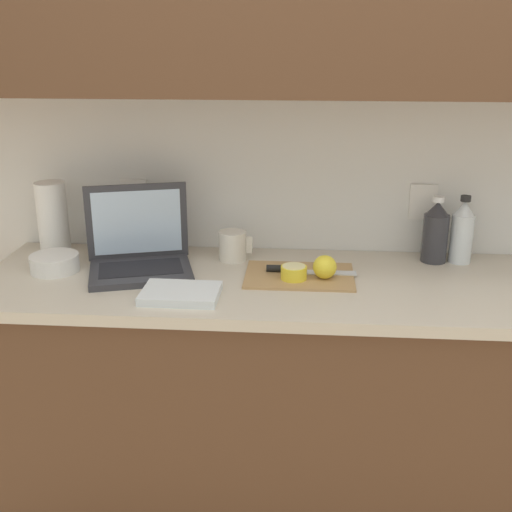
{
  "coord_description": "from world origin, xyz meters",
  "views": [
    {
      "loc": [
        -0.22,
        -1.83,
        1.6
      ],
      "look_at": [
        -0.36,
        -0.01,
        0.96
      ],
      "focal_mm": 45.0,
      "sensor_mm": 36.0,
      "label": 1
    }
  ],
  "objects_px": {
    "lemon_whole_beside": "(325,267)",
    "bottle_oil_tall": "(435,232)",
    "knife": "(296,270)",
    "measuring_cup": "(233,246)",
    "cutting_board": "(299,276)",
    "bottle_green_soda": "(462,232)",
    "bowl_white": "(55,263)",
    "paper_towel_roll": "(53,218)",
    "laptop": "(139,251)",
    "lemon_half_cut": "(294,272)"
  },
  "relations": [
    {
      "from": "cutting_board",
      "to": "bowl_white",
      "type": "relative_size",
      "value": 2.2
    },
    {
      "from": "bottle_green_soda",
      "to": "paper_towel_roll",
      "type": "relative_size",
      "value": 0.9
    },
    {
      "from": "cutting_board",
      "to": "knife",
      "type": "relative_size",
      "value": 1.2
    },
    {
      "from": "lemon_whole_beside",
      "to": "bottle_oil_tall",
      "type": "bearing_deg",
      "value": 29.52
    },
    {
      "from": "laptop",
      "to": "paper_towel_roll",
      "type": "height_order",
      "value": "laptop"
    },
    {
      "from": "bottle_oil_tall",
      "to": "measuring_cup",
      "type": "distance_m",
      "value": 0.67
    },
    {
      "from": "laptop",
      "to": "bottle_oil_tall",
      "type": "relative_size",
      "value": 1.7
    },
    {
      "from": "knife",
      "to": "paper_towel_roll",
      "type": "xyz_separation_m",
      "value": [
        -0.82,
        0.14,
        0.11
      ]
    },
    {
      "from": "cutting_board",
      "to": "bowl_white",
      "type": "height_order",
      "value": "bowl_white"
    },
    {
      "from": "lemon_half_cut",
      "to": "bottle_oil_tall",
      "type": "xyz_separation_m",
      "value": [
        0.46,
        0.22,
        0.07
      ]
    },
    {
      "from": "lemon_whole_beside",
      "to": "bottle_green_soda",
      "type": "relative_size",
      "value": 0.32
    },
    {
      "from": "lemon_whole_beside",
      "to": "measuring_cup",
      "type": "height_order",
      "value": "measuring_cup"
    },
    {
      "from": "laptop",
      "to": "bottle_green_soda",
      "type": "height_order",
      "value": "laptop"
    },
    {
      "from": "bottle_oil_tall",
      "to": "bowl_white",
      "type": "relative_size",
      "value": 1.45
    },
    {
      "from": "bottle_green_soda",
      "to": "laptop",
      "type": "bearing_deg",
      "value": -171.68
    },
    {
      "from": "knife",
      "to": "measuring_cup",
      "type": "relative_size",
      "value": 2.51
    },
    {
      "from": "knife",
      "to": "paper_towel_roll",
      "type": "height_order",
      "value": "paper_towel_roll"
    },
    {
      "from": "knife",
      "to": "lemon_whole_beside",
      "type": "distance_m",
      "value": 0.1
    },
    {
      "from": "lemon_half_cut",
      "to": "paper_towel_roll",
      "type": "bearing_deg",
      "value": 166.39
    },
    {
      "from": "cutting_board",
      "to": "paper_towel_roll",
      "type": "height_order",
      "value": "paper_towel_roll"
    },
    {
      "from": "knife",
      "to": "bowl_white",
      "type": "bearing_deg",
      "value": -178.12
    },
    {
      "from": "knife",
      "to": "bottle_green_soda",
      "type": "relative_size",
      "value": 1.25
    },
    {
      "from": "cutting_board",
      "to": "lemon_half_cut",
      "type": "bearing_deg",
      "value": -114.94
    },
    {
      "from": "measuring_cup",
      "to": "knife",
      "type": "bearing_deg",
      "value": -30.04
    },
    {
      "from": "laptop",
      "to": "paper_towel_roll",
      "type": "distance_m",
      "value": 0.36
    },
    {
      "from": "bottle_green_soda",
      "to": "bottle_oil_tall",
      "type": "bearing_deg",
      "value": -180.0
    },
    {
      "from": "lemon_half_cut",
      "to": "lemon_whole_beside",
      "type": "bearing_deg",
      "value": 7.43
    },
    {
      "from": "laptop",
      "to": "bottle_oil_tall",
      "type": "xyz_separation_m",
      "value": [
        0.95,
        0.15,
        0.04
      ]
    },
    {
      "from": "bottle_green_soda",
      "to": "bottle_oil_tall",
      "type": "distance_m",
      "value": 0.08
    },
    {
      "from": "lemon_whole_beside",
      "to": "bottle_green_soda",
      "type": "distance_m",
      "value": 0.5
    },
    {
      "from": "laptop",
      "to": "bottle_green_soda",
      "type": "distance_m",
      "value": 1.04
    },
    {
      "from": "knife",
      "to": "measuring_cup",
      "type": "distance_m",
      "value": 0.25
    },
    {
      "from": "lemon_half_cut",
      "to": "bottle_oil_tall",
      "type": "distance_m",
      "value": 0.51
    },
    {
      "from": "bowl_white",
      "to": "bottle_green_soda",
      "type": "bearing_deg",
      "value": 8.26
    },
    {
      "from": "knife",
      "to": "lemon_whole_beside",
      "type": "bearing_deg",
      "value": -26.23
    },
    {
      "from": "knife",
      "to": "bottle_oil_tall",
      "type": "height_order",
      "value": "bottle_oil_tall"
    },
    {
      "from": "paper_towel_roll",
      "to": "bowl_white",
      "type": "bearing_deg",
      "value": -70.12
    },
    {
      "from": "laptop",
      "to": "lemon_whole_beside",
      "type": "height_order",
      "value": "laptop"
    },
    {
      "from": "cutting_board",
      "to": "knife",
      "type": "bearing_deg",
      "value": 123.18
    },
    {
      "from": "lemon_half_cut",
      "to": "bottle_oil_tall",
      "type": "relative_size",
      "value": 0.36
    },
    {
      "from": "laptop",
      "to": "lemon_half_cut",
      "type": "xyz_separation_m",
      "value": [
        0.49,
        -0.07,
        -0.03
      ]
    },
    {
      "from": "bottle_green_soda",
      "to": "knife",
      "type": "bearing_deg",
      "value": -163.23
    },
    {
      "from": "lemon_half_cut",
      "to": "laptop",
      "type": "bearing_deg",
      "value": 172.3
    },
    {
      "from": "measuring_cup",
      "to": "bowl_white",
      "type": "bearing_deg",
      "value": -164.91
    },
    {
      "from": "lemon_half_cut",
      "to": "bottle_oil_tall",
      "type": "bearing_deg",
      "value": 25.5
    },
    {
      "from": "bowl_white",
      "to": "paper_towel_roll",
      "type": "xyz_separation_m",
      "value": [
        -0.06,
        0.17,
        0.1
      ]
    },
    {
      "from": "measuring_cup",
      "to": "cutting_board",
      "type": "bearing_deg",
      "value": -32.29
    },
    {
      "from": "knife",
      "to": "lemon_half_cut",
      "type": "xyz_separation_m",
      "value": [
        -0.0,
        -0.06,
        0.01
      ]
    },
    {
      "from": "cutting_board",
      "to": "bottle_oil_tall",
      "type": "relative_size",
      "value": 1.52
    },
    {
      "from": "bottle_green_soda",
      "to": "bottle_oil_tall",
      "type": "relative_size",
      "value": 1.02
    }
  ]
}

